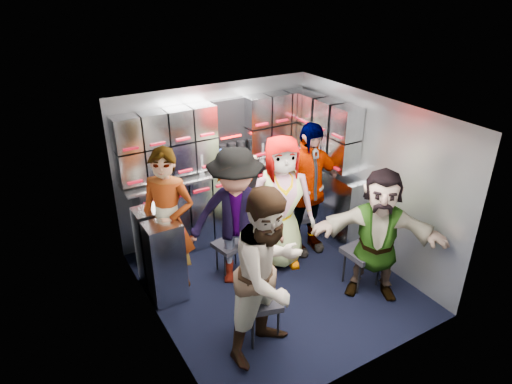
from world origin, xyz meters
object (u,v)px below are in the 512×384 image
attendant_arc_c (281,203)px  attendant_arc_d (307,190)px  jump_seat_center (272,231)px  jump_seat_mid_right (297,218)px  attendant_arc_e (378,235)px  attendant_arc_a (269,275)px  attendant_arc_b (236,218)px  jump_seat_near_left (259,303)px  attendant_standing (168,222)px  jump_seat_mid_left (230,246)px  jump_seat_near_right (363,253)px

attendant_arc_c → attendant_arc_d: bearing=29.0°
jump_seat_center → attendant_arc_c: 0.52m
jump_seat_mid_right → attendant_arc_c: bearing=-149.6°
attendant_arc_e → jump_seat_center: bearing=156.9°
attendant_arc_d → jump_seat_mid_right: bearing=91.8°
attendant_arc_c → attendant_arc_e: 1.20m
attendant_arc_a → attendant_arc_b: size_ratio=1.04×
jump_seat_near_left → attendant_arc_a: 0.49m
attendant_standing → jump_seat_mid_left: bearing=35.1°
jump_seat_center → jump_seat_near_left: bearing=-127.4°
jump_seat_mid_left → attendant_arc_a: (-0.26, -1.31, 0.51)m
jump_seat_mid_left → attendant_arc_d: 1.20m
jump_seat_near_left → attendant_arc_e: size_ratio=0.32×
jump_seat_mid_right → attendant_arc_e: size_ratio=0.28×
attendant_arc_a → attendant_arc_b: bearing=59.4°
jump_seat_mid_left → jump_seat_near_right: bearing=-39.4°
attendant_standing → attendant_arc_e: bearing=9.6°
attendant_arc_b → attendant_standing: bearing=-172.4°
jump_seat_mid_left → attendant_arc_e: (1.22, -1.18, 0.41)m
attendant_arc_c → attendant_arc_d: attendant_arc_d is taller
attendant_arc_e → jump_seat_mid_left: bearing=177.2°
attendant_arc_b → attendant_arc_d: 1.09m
attendant_arc_b → attendant_arc_e: (1.22, -1.00, -0.07)m
jump_seat_near_right → attendant_arc_b: bearing=146.0°
jump_seat_center → attendant_arc_c: size_ratio=0.24×
jump_seat_near_left → attendant_arc_c: 1.40m
jump_seat_center → attendant_arc_c: bearing=-90.0°
jump_seat_near_left → attendant_arc_d: (1.35, 1.08, 0.46)m
jump_seat_mid_left → attendant_arc_c: (0.63, -0.14, 0.49)m
jump_seat_center → attendant_arc_d: (0.45, -0.10, 0.52)m
attendant_arc_c → jump_seat_near_left: bearing=-113.8°
jump_seat_mid_left → jump_seat_near_right: 1.58m
jump_seat_mid_right → attendant_arc_e: attendant_arc_e is taller
jump_seat_near_left → attendant_arc_c: size_ratio=0.29×
jump_seat_mid_right → attendant_arc_a: size_ratio=0.25×
jump_seat_mid_right → attendant_arc_e: (0.14, -1.31, 0.39)m
jump_seat_near_right → attendant_arc_e: attendant_arc_e is taller
jump_seat_mid_right → attendant_arc_d: 0.52m
jump_seat_near_right → attendant_arc_d: bearing=98.2°
jump_seat_center → attendant_arc_a: (-0.89, -1.35, 0.52)m
jump_seat_mid_right → attendant_arc_c: size_ratio=0.26×
attendant_arc_b → attendant_arc_c: (0.63, 0.04, 0.00)m
jump_seat_near_right → jump_seat_mid_right: bearing=96.9°
jump_seat_mid_right → attendant_arc_a: bearing=-133.2°
jump_seat_mid_left → attendant_arc_d: attendant_arc_d is taller
attendant_standing → attendant_arc_d: size_ratio=0.98×
jump_seat_mid_right → jump_seat_center: bearing=-169.4°
jump_seat_mid_right → jump_seat_near_right: (0.14, -1.13, 0.03)m
attendant_arc_a → attendant_arc_e: attendant_arc_a is taller
jump_seat_near_left → attendant_arc_a: bearing=-90.0°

